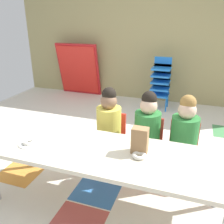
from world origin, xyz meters
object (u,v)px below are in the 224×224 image
object	(u,v)px
seated_child_far_right	(185,132)
donut_powdered_on_plate	(29,142)
folded_activity_table	(79,70)
paper_bag_brown	(140,140)
craft_table	(104,155)
seated_child_middle_seat	(148,127)
paper_plate_near_edge	(29,144)
donut_powdered_loose	(139,155)
kid_chair_blue_stack	(161,80)
seated_child_near_camera	(109,121)

from	to	relation	value
seated_child_far_right	donut_powdered_on_plate	distance (m)	1.44
folded_activity_table	paper_bag_brown	size ratio (longest dim) A/B	4.94
folded_activity_table	paper_bag_brown	world-z (taller)	folded_activity_table
seated_child_far_right	folded_activity_table	xyz separation A→B (m)	(-2.29, 2.35, -0.02)
craft_table	folded_activity_table	bearing A→B (deg)	119.83
seated_child_far_right	folded_activity_table	world-z (taller)	folded_activity_table
craft_table	folded_activity_table	xyz separation A→B (m)	(-1.67, 2.92, 0.03)
seated_child_middle_seat	seated_child_far_right	world-z (taller)	same
paper_plate_near_edge	donut_powdered_loose	bearing A→B (deg)	6.36
seated_child_middle_seat	kid_chair_blue_stack	xyz separation A→B (m)	(-0.16, 2.07, -0.04)
craft_table	donut_powdered_on_plate	bearing A→B (deg)	-170.33
folded_activity_table	donut_powdered_on_plate	bearing A→B (deg)	-71.40
seated_child_middle_seat	donut_powdered_on_plate	xyz separation A→B (m)	(-0.91, -0.68, 0.02)
seated_child_far_right	donut_powdered_on_plate	xyz separation A→B (m)	(-1.27, -0.68, 0.02)
folded_activity_table	paper_plate_near_edge	distance (m)	3.20
seated_child_far_right	donut_powdered_loose	world-z (taller)	seated_child_far_right
seated_child_near_camera	seated_child_far_right	world-z (taller)	same
seated_child_middle_seat	donut_powdered_on_plate	distance (m)	1.14
seated_child_near_camera	seated_child_middle_seat	distance (m)	0.41
craft_table	seated_child_near_camera	size ratio (longest dim) A/B	2.24
craft_table	paper_plate_near_edge	world-z (taller)	paper_plate_near_edge
donut_powdered_loose	paper_plate_near_edge	bearing A→B (deg)	-173.64
seated_child_far_right	kid_chair_blue_stack	size ratio (longest dim) A/B	1.00
seated_child_far_right	donut_powdered_on_plate	world-z (taller)	seated_child_far_right
seated_child_near_camera	kid_chair_blue_stack	distance (m)	2.08
seated_child_middle_seat	seated_child_far_right	xyz separation A→B (m)	(0.36, 0.00, 0.00)
paper_bag_brown	donut_powdered_loose	distance (m)	0.12
seated_child_middle_seat	paper_bag_brown	distance (m)	0.51
seated_child_far_right	donut_powdered_on_plate	bearing A→B (deg)	-151.78
paper_plate_near_edge	donut_powdered_on_plate	bearing A→B (deg)	0.00
seated_child_far_right	donut_powdered_loose	size ratio (longest dim) A/B	8.00
seated_child_far_right	folded_activity_table	distance (m)	3.28
paper_bag_brown	seated_child_far_right	bearing A→B (deg)	56.63
kid_chair_blue_stack	folded_activity_table	world-z (taller)	folded_activity_table
seated_child_far_right	seated_child_near_camera	bearing A→B (deg)	180.00
seated_child_near_camera	donut_powdered_loose	size ratio (longest dim) A/B	8.00
kid_chair_blue_stack	donut_powdered_loose	world-z (taller)	kid_chair_blue_stack
kid_chair_blue_stack	paper_bag_brown	size ratio (longest dim) A/B	4.18
craft_table	paper_bag_brown	xyz separation A→B (m)	(0.29, 0.07, 0.15)
seated_child_far_right	paper_plate_near_edge	bearing A→B (deg)	-151.78
folded_activity_table	seated_child_near_camera	bearing A→B (deg)	-57.09
craft_table	paper_bag_brown	distance (m)	0.33
paper_plate_near_edge	seated_child_near_camera	bearing A→B (deg)	53.78
seated_child_middle_seat	paper_plate_near_edge	size ratio (longest dim) A/B	5.10
craft_table	paper_bag_brown	world-z (taller)	paper_bag_brown
seated_child_middle_seat	paper_plate_near_edge	distance (m)	1.14
craft_table	paper_plate_near_edge	bearing A→B (deg)	-170.33
seated_child_middle_seat	folded_activity_table	xyz separation A→B (m)	(-1.93, 2.35, -0.02)
seated_child_middle_seat	kid_chair_blue_stack	size ratio (longest dim) A/B	1.00
craft_table	paper_bag_brown	size ratio (longest dim) A/B	9.35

